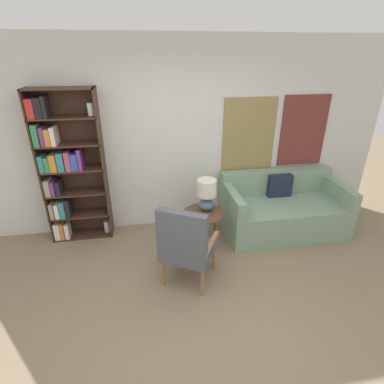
% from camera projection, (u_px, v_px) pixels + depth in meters
% --- Properties ---
extents(ground_plane, '(14.00, 14.00, 0.00)m').
position_uv_depth(ground_plane, '(198.00, 322.00, 3.02)').
color(ground_plane, '#847056').
extents(wall_back, '(6.40, 0.08, 2.70)m').
position_uv_depth(wall_back, '(175.00, 138.00, 4.26)').
color(wall_back, silver).
rests_on(wall_back, ground_plane).
extents(bookshelf, '(0.83, 0.30, 2.08)m').
position_uv_depth(bookshelf, '(65.00, 169.00, 4.00)').
color(bookshelf, '#422B1E').
rests_on(bookshelf, ground_plane).
extents(armchair, '(0.76, 0.76, 1.00)m').
position_uv_depth(armchair, '(186.00, 243.00, 3.29)').
color(armchair, olive).
rests_on(armchair, ground_plane).
extents(couch, '(1.73, 0.93, 0.84)m').
position_uv_depth(couch, '(282.00, 210.00, 4.49)').
color(couch, gray).
rests_on(couch, ground_plane).
extents(side_table, '(0.56, 0.56, 0.51)m').
position_uv_depth(side_table, '(203.00, 216.00, 4.03)').
color(side_table, brown).
rests_on(side_table, ground_plane).
extents(table_lamp, '(0.26, 0.26, 0.44)m').
position_uv_depth(table_lamp, '(207.00, 193.00, 3.99)').
color(table_lamp, slate).
rests_on(table_lamp, side_table).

